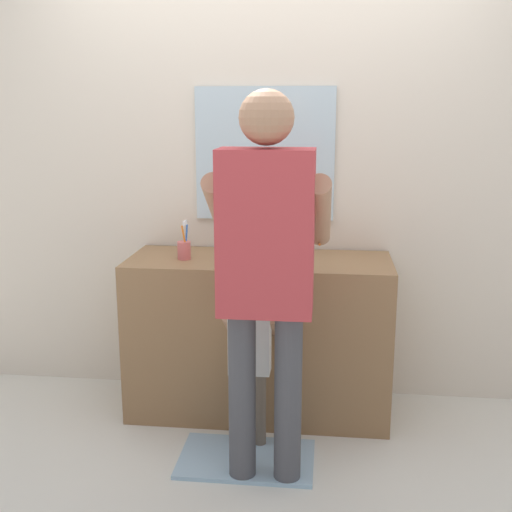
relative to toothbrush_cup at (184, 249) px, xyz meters
The scene contains 9 objects.
ground_plane 1.03m from the toothbrush_cup, 32.43° to the right, with size 14.00×14.00×0.00m, color silver.
back_wall 0.69m from the toothbrush_cup, 43.15° to the left, with size 4.40×0.10×2.70m.
vanity_cabinet 0.63m from the toothbrush_cup, ahead, with size 1.40×0.54×0.86m, color olive.
sink_basin 0.39m from the toothbrush_cup, ahead, with size 0.36×0.36×0.11m.
faucet 0.47m from the toothbrush_cup, 32.21° to the left, with size 0.18×0.14×0.18m.
toothbrush_cup is the anchor object (origin of this frame).
bath_mat 1.11m from the toothbrush_cup, 51.79° to the right, with size 0.64×0.40×0.02m, color #99B7CC.
child_toddler 0.66m from the toothbrush_cup, 41.78° to the right, with size 0.27×0.27×0.87m.
adult_parent 0.80m from the toothbrush_cup, 51.29° to the right, with size 0.53×0.56×1.72m.
Camera 1 is at (0.36, -2.97, 1.65)m, focal length 44.70 mm.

